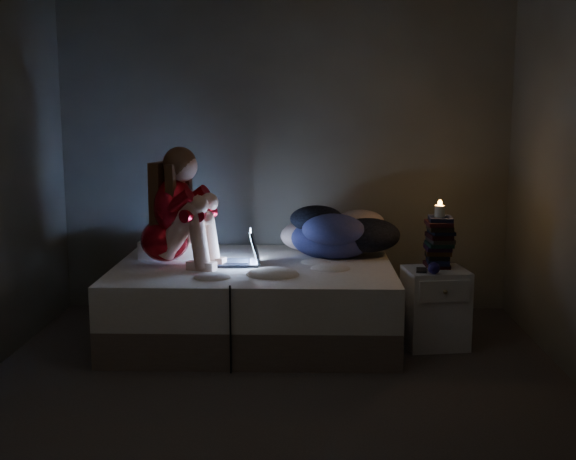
{
  "coord_description": "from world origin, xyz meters",
  "views": [
    {
      "loc": [
        0.18,
        -4.01,
        1.64
      ],
      "look_at": [
        0.05,
        1.0,
        0.8
      ],
      "focal_mm": 45.78,
      "sensor_mm": 36.0,
      "label": 1
    }
  ],
  "objects_px": {
    "candle": "(440,212)",
    "bed": "(255,300)",
    "woman": "(164,206)",
    "laptop": "(233,247)",
    "phone": "(420,270)",
    "nightstand": "(435,308)"
  },
  "relations": [
    {
      "from": "candle",
      "to": "bed",
      "type": "bearing_deg",
      "value": 175.4
    },
    {
      "from": "woman",
      "to": "laptop",
      "type": "xyz_separation_m",
      "value": [
        0.48,
        0.01,
        -0.29
      ]
    },
    {
      "from": "bed",
      "to": "phone",
      "type": "xyz_separation_m",
      "value": [
        1.15,
        -0.22,
        0.28
      ]
    },
    {
      "from": "bed",
      "to": "woman",
      "type": "distance_m",
      "value": 0.93
    },
    {
      "from": "candle",
      "to": "phone",
      "type": "xyz_separation_m",
      "value": [
        -0.14,
        -0.12,
        -0.38
      ]
    },
    {
      "from": "woman",
      "to": "nightstand",
      "type": "bearing_deg",
      "value": 13.99
    },
    {
      "from": "bed",
      "to": "phone",
      "type": "relative_size",
      "value": 13.97
    },
    {
      "from": "woman",
      "to": "phone",
      "type": "bearing_deg",
      "value": 12.37
    },
    {
      "from": "woman",
      "to": "candle",
      "type": "height_order",
      "value": "woman"
    },
    {
      "from": "woman",
      "to": "candle",
      "type": "relative_size",
      "value": 10.52
    },
    {
      "from": "laptop",
      "to": "bed",
      "type": "bearing_deg",
      "value": 7.63
    },
    {
      "from": "laptop",
      "to": "nightstand",
      "type": "xyz_separation_m",
      "value": [
        1.41,
        -0.14,
        -0.4
      ]
    },
    {
      "from": "candle",
      "to": "phone",
      "type": "relative_size",
      "value": 0.57
    },
    {
      "from": "candle",
      "to": "woman",
      "type": "bearing_deg",
      "value": 178.18
    },
    {
      "from": "nightstand",
      "to": "phone",
      "type": "bearing_deg",
      "value": -168.37
    },
    {
      "from": "nightstand",
      "to": "candle",
      "type": "distance_m",
      "value": 0.67
    },
    {
      "from": "bed",
      "to": "phone",
      "type": "bearing_deg",
      "value": -10.84
    },
    {
      "from": "woman",
      "to": "laptop",
      "type": "bearing_deg",
      "value": 19.28
    },
    {
      "from": "woman",
      "to": "laptop",
      "type": "height_order",
      "value": "woman"
    },
    {
      "from": "bed",
      "to": "laptop",
      "type": "height_order",
      "value": "laptop"
    },
    {
      "from": "laptop",
      "to": "candle",
      "type": "distance_m",
      "value": 1.46
    },
    {
      "from": "candle",
      "to": "nightstand",
      "type": "bearing_deg",
      "value": -108.01
    }
  ]
}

